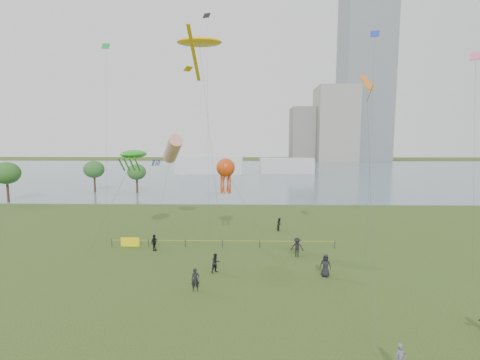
{
  "coord_description": "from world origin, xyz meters",
  "views": [
    {
      "loc": [
        0.65,
        -20.44,
        11.63
      ],
      "look_at": [
        0.0,
        10.0,
        8.0
      ],
      "focal_mm": 26.0,
      "sensor_mm": 36.0,
      "label": 1
    }
  ],
  "objects_px": {
    "fence": "(166,242)",
    "kite_stingray": "(199,43)",
    "kite_flyer": "(400,359)",
    "kite_octopus": "(226,168)"
  },
  "relations": [
    {
      "from": "kite_stingray",
      "to": "fence",
      "type": "bearing_deg",
      "value": -122.16
    },
    {
      "from": "kite_flyer",
      "to": "fence",
      "type": "bearing_deg",
      "value": 120.51
    },
    {
      "from": "kite_flyer",
      "to": "kite_stingray",
      "type": "height_order",
      "value": "kite_stingray"
    },
    {
      "from": "kite_stingray",
      "to": "kite_flyer",
      "type": "bearing_deg",
      "value": -61.44
    },
    {
      "from": "fence",
      "to": "kite_octopus",
      "type": "distance_m",
      "value": 10.29
    },
    {
      "from": "fence",
      "to": "kite_stingray",
      "type": "xyz_separation_m",
      "value": [
        3.22,
        4.97,
        21.99
      ]
    },
    {
      "from": "kite_stingray",
      "to": "kite_octopus",
      "type": "height_order",
      "value": "kite_stingray"
    },
    {
      "from": "fence",
      "to": "kite_flyer",
      "type": "distance_m",
      "value": 25.84
    },
    {
      "from": "fence",
      "to": "kite_flyer",
      "type": "relative_size",
      "value": 15.2
    },
    {
      "from": "kite_flyer",
      "to": "kite_octopus",
      "type": "relative_size",
      "value": 0.17
    }
  ]
}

